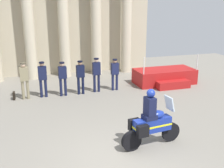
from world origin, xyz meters
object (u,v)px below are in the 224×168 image
(officer_in_row_2, at_px, (63,76))
(officer_in_row_5, at_px, (115,72))
(officer_in_row_3, at_px, (80,75))
(officer_in_row_0, at_px, (24,78))
(briefcase_on_ground, at_px, (14,96))
(motorcycle_with_rider, at_px, (150,123))
(officer_in_row_4, at_px, (96,72))
(officer_in_row_1, at_px, (43,77))
(reviewing_stand, at_px, (165,77))

(officer_in_row_2, xyz_separation_m, officer_in_row_5, (2.69, 0.14, -0.03))
(officer_in_row_3, height_order, officer_in_row_5, officer_in_row_3)
(officer_in_row_0, relative_size, officer_in_row_3, 1.04)
(briefcase_on_ground, bearing_deg, officer_in_row_0, -11.35)
(officer_in_row_2, relative_size, briefcase_on_ground, 4.69)
(officer_in_row_2, relative_size, motorcycle_with_rider, 0.81)
(officer_in_row_0, xyz_separation_m, officer_in_row_4, (3.47, 0.07, -0.00))
(officer_in_row_2, height_order, officer_in_row_4, officer_in_row_4)
(officer_in_row_1, relative_size, officer_in_row_4, 0.99)
(officer_in_row_2, relative_size, officer_in_row_3, 1.00)
(officer_in_row_4, relative_size, motorcycle_with_rider, 0.84)
(officer_in_row_0, height_order, officer_in_row_5, officer_in_row_0)
(reviewing_stand, height_order, officer_in_row_4, officer_in_row_4)
(officer_in_row_0, height_order, officer_in_row_1, officer_in_row_0)
(officer_in_row_0, relative_size, officer_in_row_1, 1.02)
(motorcycle_with_rider, distance_m, briefcase_on_ground, 7.30)
(reviewing_stand, bearing_deg, officer_in_row_5, -174.76)
(reviewing_stand, distance_m, officer_in_row_2, 5.79)
(officer_in_row_0, relative_size, briefcase_on_ground, 4.89)
(officer_in_row_0, relative_size, officer_in_row_5, 1.07)
(reviewing_stand, relative_size, officer_in_row_5, 2.03)
(briefcase_on_ground, bearing_deg, reviewing_stand, 1.79)
(officer_in_row_5, bearing_deg, motorcycle_with_rider, 78.33)
(officer_in_row_1, relative_size, officer_in_row_3, 1.03)
(officer_in_row_2, bearing_deg, briefcase_on_ground, -8.71)
(officer_in_row_3, relative_size, briefcase_on_ground, 4.69)
(reviewing_stand, relative_size, officer_in_row_4, 1.90)
(officer_in_row_5, bearing_deg, officer_in_row_1, -4.06)
(officer_in_row_2, distance_m, briefcase_on_ground, 2.44)
(officer_in_row_3, distance_m, officer_in_row_5, 1.82)
(officer_in_row_2, bearing_deg, officer_in_row_5, 178.34)
(officer_in_row_0, relative_size, officer_in_row_4, 1.00)
(officer_in_row_3, bearing_deg, officer_in_row_2, -3.60)
(officer_in_row_0, xyz_separation_m, briefcase_on_ground, (-0.54, 0.11, -0.86))
(officer_in_row_1, height_order, officer_in_row_3, officer_in_row_1)
(officer_in_row_5, distance_m, motorcycle_with_rider, 5.92)
(officer_in_row_2, xyz_separation_m, officer_in_row_4, (1.71, 0.13, 0.04))
(motorcycle_with_rider, bearing_deg, officer_in_row_1, 109.21)
(officer_in_row_3, relative_size, officer_in_row_4, 0.96)
(officer_in_row_0, xyz_separation_m, officer_in_row_3, (2.63, -0.04, -0.04))
(officer_in_row_3, bearing_deg, reviewing_stand, -179.85)
(reviewing_stand, distance_m, briefcase_on_ground, 8.05)
(officer_in_row_0, bearing_deg, motorcycle_with_rider, 118.12)
(officer_in_row_1, height_order, motorcycle_with_rider, motorcycle_with_rider)
(officer_in_row_5, relative_size, motorcycle_with_rider, 0.79)
(briefcase_on_ground, bearing_deg, officer_in_row_3, -2.73)
(officer_in_row_1, xyz_separation_m, officer_in_row_4, (2.64, 0.02, 0.01))
(reviewing_stand, bearing_deg, briefcase_on_ground, -178.21)
(officer_in_row_2, bearing_deg, officer_in_row_0, -6.46)
(reviewing_stand, distance_m, motorcycle_with_rider, 7.23)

